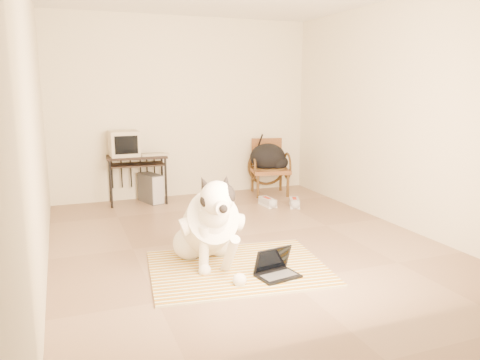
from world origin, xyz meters
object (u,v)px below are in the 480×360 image
rattan_chair (269,167)px  backpack (269,158)px  pc_tower (151,188)px  computer_desk (137,163)px  crt_monitor (124,143)px  laptop (276,269)px  dog (209,227)px

rattan_chair → backpack: size_ratio=1.45×
pc_tower → computer_desk: bearing=174.5°
pc_tower → backpack: bearing=-5.6°
rattan_chair → crt_monitor: bearing=175.9°
backpack → laptop: bearing=-113.5°
laptop → backpack: backpack is taller
laptop → crt_monitor: 3.44m
computer_desk → dog: bearing=-84.6°
dog → computer_desk: size_ratio=1.53×
crt_monitor → dog: bearing=-81.4°
laptop → computer_desk: bearing=102.5°
crt_monitor → pc_tower: size_ratio=0.85×
dog → laptop: bearing=-48.5°
dog → backpack: bearing=54.6°
dog → pc_tower: bearing=91.5°
pc_tower → backpack: 1.87m
computer_desk → crt_monitor: size_ratio=2.11×
pc_tower → rattan_chair: size_ratio=0.57×
pc_tower → rattan_chair: (1.86, -0.10, 0.22)m
backpack → computer_desk: bearing=174.4°
computer_desk → crt_monitor: 0.33m
laptop → pc_tower: (-0.53, 3.17, 0.13)m
rattan_chair → laptop: bearing=-113.5°
laptop → crt_monitor: crt_monitor is taller
computer_desk → pc_tower: computer_desk is taller
pc_tower → rattan_chair: rattan_chair is taller
dog → crt_monitor: crt_monitor is taller
laptop → crt_monitor: (-0.87, 3.23, 0.80)m
computer_desk → rattan_chair: (2.04, -0.11, -0.17)m
laptop → pc_tower: pc_tower is taller
computer_desk → rattan_chair: 2.05m
laptop → backpack: bearing=66.5°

